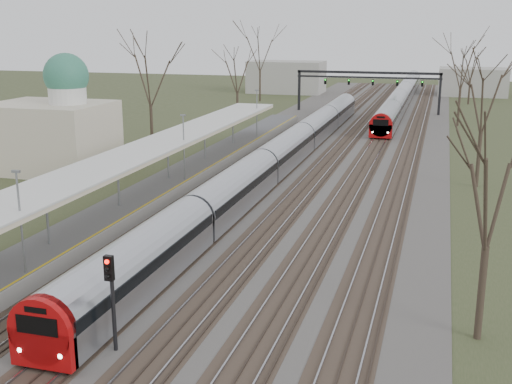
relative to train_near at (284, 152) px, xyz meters
The scene contains 11 objects.
track_bed 10.56m from the train_near, 74.68° to the left, with size 24.00×160.00×0.22m.
platform 9.93m from the train_near, 131.50° to the right, with size 3.50×69.00×1.00m, color #9E9B93.
canopy 13.82m from the train_near, 118.79° to the right, with size 4.10×50.00×3.11m.
dome_building 20.54m from the train_near, 160.23° to the right, with size 10.00×8.00×10.30m.
signal_gantry 40.33m from the train_near, 86.02° to the left, with size 21.00×0.59×6.08m.
tree_west_far 16.20m from the train_near, 167.95° to the left, with size 5.50×5.50×11.33m.
tree_east_near 34.06m from the train_near, 62.60° to the right, with size 4.50×4.50×9.27m.
tree_east_far 17.73m from the train_near, ahead, with size 5.00×5.00×10.30m.
train_near is the anchor object (origin of this frame).
train_far 54.45m from the train_near, 82.61° to the left, with size 2.62×75.21×3.05m.
signal_post 35.14m from the train_near, 87.14° to the right, with size 0.35×0.45×4.10m.
Camera 1 is at (10.96, -10.56, 12.49)m, focal length 45.00 mm.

